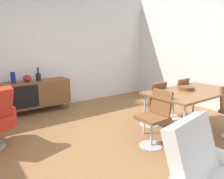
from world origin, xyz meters
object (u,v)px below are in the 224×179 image
Objects in this scene: sideboard at (33,94)px; vase_cobalt at (27,78)px; dining_table at (191,93)px; dining_chair_near_window at (155,116)px; dining_chair_back_right at (176,97)px; vase_sculptural_dark at (13,78)px; vase_ceramic_small at (38,76)px; wooden_bowl_on_table at (187,88)px; dining_chair_back_left at (152,102)px.

sideboard is 0.37m from vase_cobalt.
vase_cobalt is at bearing 126.76° from dining_table.
dining_chair_near_window is 1.00× the size of dining_chair_back_right.
dining_table reaches higher than sideboard.
vase_sculptural_dark is at bearing 130.41° from dining_table.
vase_ceramic_small reaches higher than dining_chair_near_window.
dining_chair_back_right reaches higher than wooden_bowl_on_table.
vase_cobalt reaches higher than sideboard.
sideboard is 6.78× the size of vase_sculptural_dark.
wooden_bowl_on_table is at bearing -56.10° from vase_ceramic_small.
wooden_bowl_on_table is (1.75, -2.60, -0.04)m from vase_ceramic_small.
wooden_bowl_on_table is (2.27, -2.60, -0.07)m from vase_sculptural_dark.
vase_ceramic_small reaches higher than dining_table.
dining_table is (2.29, -2.69, -0.14)m from vase_sculptural_dark.
dining_chair_back_right is at bearing -38.84° from vase_sculptural_dark.
vase_ceramic_small is (0.24, 0.00, 0.02)m from vase_cobalt.
vase_sculptural_dark is at bearing 180.00° from vase_cobalt.
vase_ceramic_small reaches higher than vase_sculptural_dark.
vase_cobalt is at bearing 127.89° from dining_chair_back_left.
vase_sculptural_dark is 3.41m from dining_chair_back_right.
sideboard is 9.20× the size of vase_cobalt.
dining_table is at bearing -57.86° from dining_chair_back_left.
vase_ceramic_small is 3.22m from dining_table.
dining_chair_back_left is 1.00× the size of dining_chair_back_right.
dining_chair_near_window is at bearing -133.83° from dining_chair_back_left.
wooden_bowl_on_table is 0.30× the size of dining_chair_near_window.
vase_cobalt is 3.35m from dining_table.
dining_chair_back_right is at bearing -42.01° from vase_cobalt.
dining_table is (2.01, -2.69, -0.10)m from vase_cobalt.
dining_chair_back_left reaches higher than dining_table.
sideboard is at bearing 110.84° from dining_chair_near_window.
dining_chair_back_right reaches higher than sideboard.
dining_chair_near_window is (-0.54, -0.56, 0.00)m from dining_chair_back_left.
wooden_bowl_on_table is at bearing -52.58° from vase_cobalt.
dining_chair_back_left is at bearing 125.19° from wooden_bowl_on_table.
vase_ceramic_small reaches higher than vase_cobalt.
dining_table is (1.91, -2.68, 0.26)m from sideboard.
wooden_bowl_on_table is 0.30× the size of dining_chair_back_right.
vase_cobalt is 3.19m from dining_chair_back_right.
dining_table is at bearing 0.09° from dining_chair_near_window.
dining_table is 0.70m from dining_chair_back_right.
dining_chair_near_window is 1.36m from dining_chair_back_right.
vase_ceramic_small is at bearing 108.05° from dining_chair_near_window.
sideboard is 2.64m from dining_chair_back_left.
dining_chair_back_left is (1.41, -2.13, -0.35)m from vase_ceramic_small.
vase_ceramic_small is 3.02m from dining_chair_back_right.
dining_chair_back_left and dining_chair_near_window have the same top height.
vase_sculptural_dark reaches higher than dining_chair_near_window.
sideboard is 0.55m from vase_sculptural_dark.
vase_ceramic_small reaches higher than sideboard.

